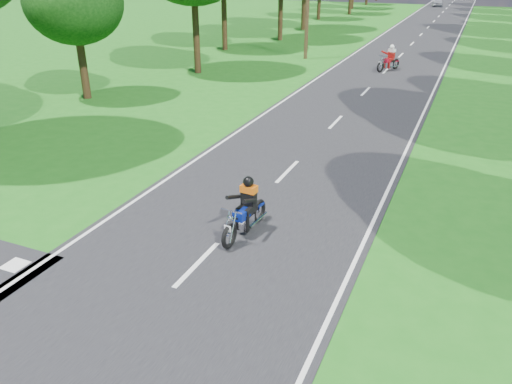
% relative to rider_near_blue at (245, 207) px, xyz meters
% --- Properties ---
extents(ground, '(160.00, 160.00, 0.00)m').
position_rel_rider_near_blue_xyz_m(ground, '(-0.42, -3.71, -0.78)').
color(ground, '#195B15').
rests_on(ground, ground).
extents(main_road, '(7.00, 140.00, 0.02)m').
position_rel_rider_near_blue_xyz_m(main_road, '(-0.42, 46.29, -0.77)').
color(main_road, black).
rests_on(main_road, ground).
extents(road_markings, '(7.40, 140.00, 0.01)m').
position_rel_rider_near_blue_xyz_m(road_markings, '(-0.56, 44.42, -0.75)').
color(road_markings, silver).
rests_on(road_markings, main_road).
extents(rider_near_blue, '(0.76, 1.86, 1.51)m').
position_rel_rider_near_blue_xyz_m(rider_near_blue, '(0.00, 0.00, 0.00)').
color(rider_near_blue, navy).
rests_on(rider_near_blue, main_road).
extents(rider_far_red, '(1.40, 1.97, 1.57)m').
position_rel_rider_near_blue_xyz_m(rider_far_red, '(-0.32, 22.26, 0.03)').
color(rider_far_red, '#B90E27').
rests_on(rider_far_red, main_road).
extents(distant_car, '(1.83, 3.71, 1.22)m').
position_rel_rider_near_blue_xyz_m(distant_car, '(-1.99, 73.06, -0.15)').
color(distant_car, '#A9ACB0').
rests_on(distant_car, main_road).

